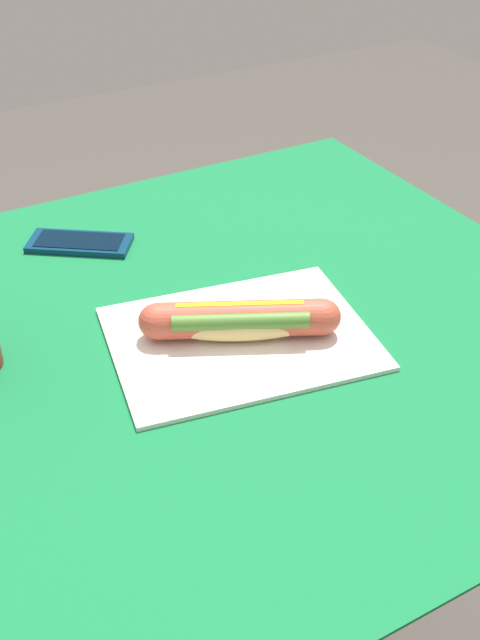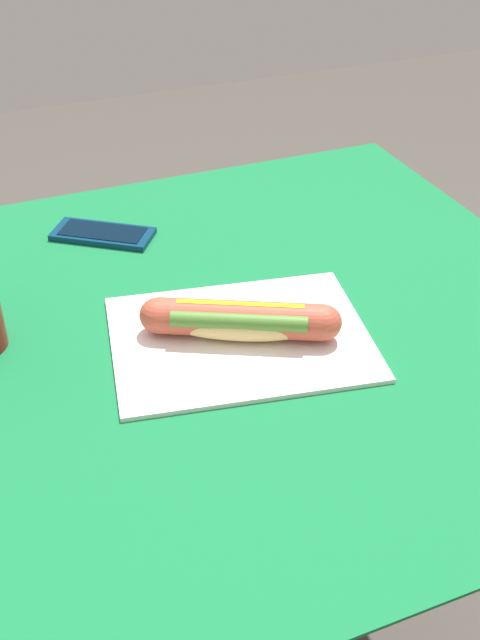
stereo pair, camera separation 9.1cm
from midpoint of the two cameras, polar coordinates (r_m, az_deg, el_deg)
The scene contains 4 objects.
dining_table at distance 1.03m, azimuth -1.51°, elevation -7.60°, with size 1.06×0.88×0.75m.
paper_wrapper at distance 0.93m, azimuth 2.81°, elevation -1.46°, with size 0.31×0.23×0.01m, color silver.
hot_dog at distance 0.91m, azimuth 2.86°, elevation -0.13°, with size 0.22×0.13×0.05m.
cell_phone at distance 1.15m, azimuth -7.96°, elevation 6.30°, with size 0.16×0.14×0.01m.
Camera 2 is at (0.22, 0.73, 1.32)m, focal length 42.95 mm.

